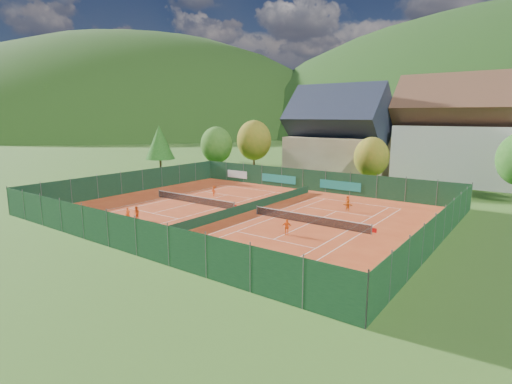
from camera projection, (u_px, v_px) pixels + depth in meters
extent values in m
plane|color=#30591C|center=(245.00, 213.00, 44.38)|extent=(600.00, 600.00, 0.00)
cube|color=#A93918|center=(245.00, 212.00, 44.37)|extent=(40.00, 32.00, 0.01)
cube|color=white|center=(252.00, 189.00, 58.43)|extent=(10.97, 0.06, 0.00)
cube|color=white|center=(109.00, 224.00, 39.59)|extent=(10.97, 0.06, 0.00)
cube|color=white|center=(164.00, 198.00, 52.19)|extent=(0.06, 23.77, 0.00)
cube|color=white|center=(228.00, 209.00, 45.83)|extent=(0.06, 23.77, 0.00)
cube|color=white|center=(171.00, 199.00, 51.40)|extent=(0.06, 23.77, 0.00)
cube|color=white|center=(219.00, 208.00, 46.63)|extent=(0.06, 23.77, 0.00)
cube|color=white|center=(228.00, 195.00, 54.08)|extent=(8.23, 0.06, 0.00)
cube|color=white|center=(153.00, 213.00, 43.94)|extent=(8.23, 0.06, 0.00)
cube|color=white|center=(194.00, 203.00, 49.01)|extent=(0.06, 12.80, 0.00)
cube|color=white|center=(356.00, 203.00, 49.16)|extent=(10.97, 0.06, 0.00)
cube|color=white|center=(233.00, 257.00, 30.31)|extent=(10.97, 0.06, 0.00)
cube|color=white|center=(264.00, 216.00, 42.92)|extent=(0.06, 23.77, 0.00)
cube|color=white|center=(362.00, 233.00, 36.56)|extent=(0.06, 23.77, 0.00)
cube|color=white|center=(274.00, 217.00, 42.12)|extent=(0.06, 23.77, 0.00)
cube|color=white|center=(348.00, 230.00, 37.35)|extent=(0.06, 23.77, 0.00)
cube|color=white|center=(336.00, 211.00, 44.81)|extent=(8.23, 0.06, 0.00)
cube|color=white|center=(273.00, 239.00, 34.66)|extent=(8.23, 0.06, 0.00)
cube|color=white|center=(309.00, 224.00, 39.74)|extent=(0.06, 12.80, 0.00)
cylinder|color=#59595B|center=(159.00, 193.00, 52.63)|extent=(0.10, 0.10, 1.02)
cylinder|color=#59595B|center=(234.00, 206.00, 45.21)|extent=(0.10, 0.10, 1.02)
cube|color=black|center=(194.00, 200.00, 48.93)|extent=(12.80, 0.02, 0.86)
cube|color=white|center=(194.00, 196.00, 48.85)|extent=(12.80, 0.04, 0.06)
cube|color=red|center=(236.00, 207.00, 45.07)|extent=(0.40, 0.04, 0.40)
cylinder|color=#59595B|center=(257.00, 210.00, 43.35)|extent=(0.10, 0.10, 1.02)
cylinder|color=#59595B|center=(372.00, 229.00, 35.93)|extent=(0.10, 0.10, 1.02)
cube|color=black|center=(309.00, 219.00, 39.65)|extent=(12.80, 0.02, 0.86)
cube|color=white|center=(309.00, 215.00, 39.57)|extent=(12.80, 0.04, 0.06)
cube|color=red|center=(374.00, 230.00, 35.80)|extent=(0.40, 0.04, 0.40)
cube|color=#12321F|center=(245.00, 208.00, 44.28)|extent=(0.03, 28.80, 1.00)
cube|color=#143821|center=(314.00, 181.00, 56.78)|extent=(40.00, 0.04, 3.00)
cube|color=teal|center=(278.00, 179.00, 60.27)|extent=(6.00, 0.03, 1.20)
cube|color=teal|center=(340.00, 186.00, 54.47)|extent=(6.00, 0.03, 1.20)
cube|color=silver|center=(237.00, 174.00, 64.90)|extent=(4.00, 0.03, 1.20)
cube|color=#14371D|center=(121.00, 233.00, 31.41)|extent=(40.00, 0.04, 3.00)
cube|color=#12321E|center=(132.00, 182.00, 55.69)|extent=(0.04, 32.00, 3.00)
cube|color=#153C1E|center=(439.00, 229.00, 32.50)|extent=(0.04, 32.00, 3.00)
cube|color=#B21414|center=(426.00, 245.00, 29.42)|extent=(0.03, 3.00, 1.20)
cube|color=#B21414|center=(453.00, 218.00, 37.35)|extent=(0.03, 3.00, 1.20)
cube|color=tan|center=(337.00, 157.00, 69.24)|extent=(15.00, 12.00, 7.00)
cube|color=#1E2333|center=(339.00, 119.00, 68.02)|extent=(16.20, 12.00, 12.00)
cube|color=silver|center=(465.00, 155.00, 62.80)|extent=(20.00, 11.00, 9.00)
cube|color=brown|center=(470.00, 108.00, 61.43)|extent=(21.60, 11.00, 11.00)
cylinder|color=#49301A|center=(217.00, 167.00, 72.72)|extent=(0.36, 0.36, 2.80)
ellipsoid|color=#2E611B|center=(217.00, 145.00, 71.97)|extent=(5.72, 5.72, 6.58)
cylinder|color=#4C2F1B|center=(254.00, 164.00, 75.13)|extent=(0.36, 0.36, 3.15)
ellipsoid|color=olive|center=(254.00, 140.00, 74.28)|extent=(6.44, 6.44, 7.40)
cylinder|color=#473219|center=(254.00, 158.00, 84.91)|extent=(0.36, 0.36, 3.50)
cone|color=#205E1A|center=(254.00, 134.00, 83.97)|extent=(5.60, 5.60, 6.50)
cylinder|color=#412717|center=(370.00, 181.00, 58.11)|extent=(0.36, 0.36, 2.45)
ellipsoid|color=olive|center=(371.00, 157.00, 57.45)|extent=(5.01, 5.01, 5.76)
cylinder|color=#4D2D1B|center=(161.00, 168.00, 69.82)|extent=(0.36, 0.36, 3.15)
cone|color=#1D5418|center=(160.00, 142.00, 68.98)|extent=(5.04, 5.04, 5.85)
ellipsoid|color=#183210|center=(146.00, 177.00, 305.47)|extent=(340.00, 340.00, 204.00)
cylinder|color=slate|center=(266.00, 265.00, 27.59)|extent=(0.02, 0.02, 0.80)
cylinder|color=slate|center=(270.00, 266.00, 27.42)|extent=(0.02, 0.02, 0.80)
cylinder|color=slate|center=(269.00, 264.00, 27.83)|extent=(0.02, 0.02, 0.80)
cylinder|color=slate|center=(272.00, 265.00, 27.66)|extent=(0.02, 0.02, 0.80)
cube|color=slate|center=(269.00, 263.00, 27.60)|extent=(0.34, 0.34, 0.30)
ellipsoid|color=#CCD833|center=(269.00, 263.00, 27.59)|extent=(0.28, 0.28, 0.16)
sphere|color=#CCD833|center=(157.00, 205.00, 48.14)|extent=(0.07, 0.07, 0.07)
sphere|color=#CCD833|center=(246.00, 244.00, 33.25)|extent=(0.07, 0.07, 0.07)
sphere|color=#CCD833|center=(278.00, 210.00, 45.45)|extent=(0.07, 0.07, 0.07)
imported|color=#D44612|center=(128.00, 214.00, 40.80)|extent=(0.59, 0.56, 1.37)
imported|color=#CD4512|center=(137.00, 213.00, 41.25)|extent=(0.71, 0.58, 1.38)
imported|color=#DA4413|center=(214.00, 191.00, 53.10)|extent=(1.04, 0.76, 1.45)
imported|color=orange|center=(287.00, 227.00, 35.88)|extent=(0.92, 0.76, 1.47)
imported|color=#CE4112|center=(348.00, 201.00, 47.31)|extent=(0.66, 0.45, 1.29)
imported|color=orange|center=(348.00, 205.00, 44.84)|extent=(1.25, 0.56, 1.31)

